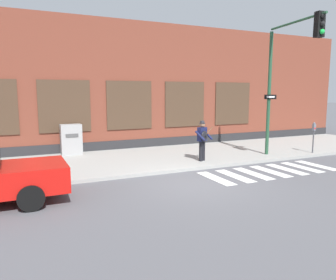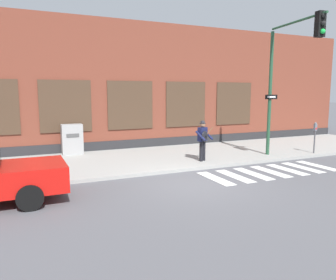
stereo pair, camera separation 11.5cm
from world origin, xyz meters
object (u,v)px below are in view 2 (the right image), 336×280
traffic_light (288,66)px  parking_meter (315,133)px  busker (203,138)px  utility_box (72,139)px

traffic_light → parking_meter: (2.36, 0.52, -2.91)m
busker → utility_box: (-4.65, 3.80, -0.26)m
traffic_light → utility_box: size_ratio=4.09×
traffic_light → parking_meter: size_ratio=3.90×
utility_box → traffic_light: bearing=-31.8°
traffic_light → utility_box: bearing=148.2°
busker → parking_meter: busker is taller
parking_meter → utility_box: bearing=156.9°
traffic_light → utility_box: (-7.92, 4.90, -3.17)m
traffic_light → utility_box: traffic_light is taller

